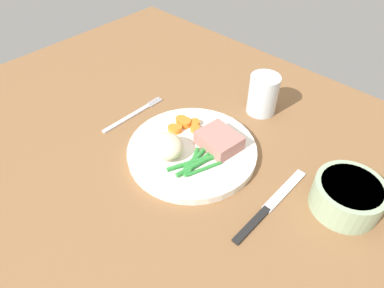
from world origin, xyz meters
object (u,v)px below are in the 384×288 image
object	(u,v)px
dinner_plate	(192,151)
salad_bowl	(348,195)
knife	(270,206)
water_glass	(263,97)
fork	(133,115)
meat_portion	(219,140)

from	to	relation	value
dinner_plate	salad_bowl	xyz separation A→B (cm)	(27.76, 8.46, 2.33)
knife	water_glass	xyz separation A→B (cm)	(-16.82, 21.19, 3.62)
fork	water_glass	distance (cm)	29.26
dinner_plate	meat_portion	xyz separation A→B (cm)	(3.46, 4.03, 2.26)
water_glass	salad_bowl	distance (cm)	28.74
fork	knife	world-z (taller)	knife
knife	water_glass	world-z (taller)	water_glass
knife	fork	bearing A→B (deg)	-177.27
meat_portion	knife	distance (cm)	16.08
dinner_plate	knife	distance (cm)	18.69
dinner_plate	salad_bowl	bearing A→B (deg)	16.95
fork	salad_bowl	xyz separation A→B (cm)	(45.78, 8.72, 2.93)
dinner_plate	fork	size ratio (longest dim) A/B	1.54
fork	meat_portion	bearing A→B (deg)	8.99
dinner_plate	meat_portion	bearing A→B (deg)	49.40
dinner_plate	meat_portion	world-z (taller)	meat_portion
fork	salad_bowl	bearing A→B (deg)	8.48
meat_portion	fork	world-z (taller)	meat_portion
fork	salad_bowl	world-z (taller)	salad_bowl
dinner_plate	knife	xyz separation A→B (cm)	(18.68, -0.29, -0.60)
fork	water_glass	world-z (taller)	water_glass
dinner_plate	water_glass	distance (cm)	21.20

